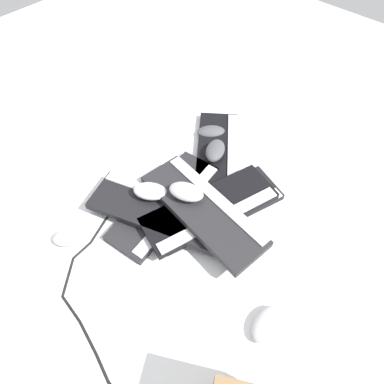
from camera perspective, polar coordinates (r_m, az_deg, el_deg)
ground_plane at (r=1.18m, az=-2.17°, el=-0.11°), size 3.20×3.20×0.00m
keyboard_0 at (r=1.13m, az=4.26°, el=-2.66°), size 0.28×0.46×0.03m
keyboard_1 at (r=1.28m, az=4.38°, el=6.22°), size 0.39×0.44×0.03m
keyboard_2 at (r=1.14m, az=-4.40°, el=-1.71°), size 0.21×0.46×0.03m
keyboard_3 at (r=1.09m, az=-5.68°, el=-3.00°), size 0.46×0.29×0.03m
keyboard_4 at (r=1.09m, az=3.02°, el=-2.84°), size 0.27×0.46×0.03m
keyboard_5 at (r=1.05m, az=1.91°, el=-2.88°), size 0.45×0.20×0.03m
mouse_0 at (r=1.36m, az=3.21°, el=9.95°), size 0.12×0.13×0.04m
mouse_1 at (r=1.09m, az=-6.97°, el=0.14°), size 0.13×0.11×0.04m
mouse_2 at (r=1.13m, az=-19.55°, el=-7.04°), size 0.12×0.13×0.04m
mouse_3 at (r=0.98m, az=12.28°, el=-20.72°), size 0.08×0.12×0.04m
mouse_4 at (r=1.25m, az=3.89°, el=6.92°), size 0.11×0.13×0.04m
mouse_5 at (r=1.05m, az=-0.95°, el=0.04°), size 0.13×0.10×0.04m
cable_0 at (r=1.04m, az=-15.94°, el=-15.46°), size 0.63×0.42×0.01m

